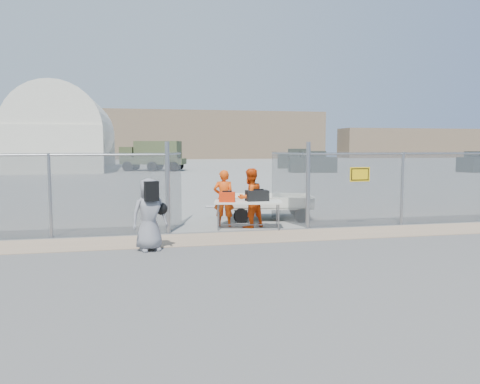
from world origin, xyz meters
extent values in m
plane|color=#4C4C4C|center=(0.00, 0.00, 0.00)|extent=(160.00, 160.00, 0.00)
cube|color=gray|center=(0.00, 42.00, 0.01)|extent=(160.00, 80.00, 0.01)
cube|color=tan|center=(0.00, 1.00, 0.01)|extent=(44.00, 1.60, 0.01)
cube|color=red|center=(-0.34, 2.15, 0.95)|extent=(0.50, 0.39, 0.28)
cube|color=black|center=(0.54, 2.20, 0.97)|extent=(0.64, 0.39, 0.30)
imported|color=#E6480B|center=(-0.32, 2.80, 0.84)|extent=(0.69, 0.54, 1.68)
imported|color=#E6480B|center=(0.40, 2.45, 0.87)|extent=(1.05, 0.96, 1.74)
imported|color=gray|center=(-2.53, 0.00, 0.83)|extent=(0.92, 0.73, 1.66)
camera|label=1|loc=(-2.70, -10.70, 2.37)|focal=35.00mm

